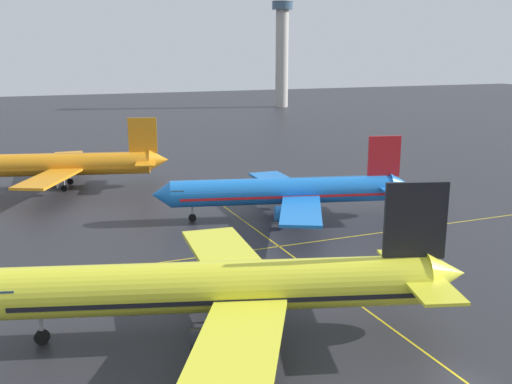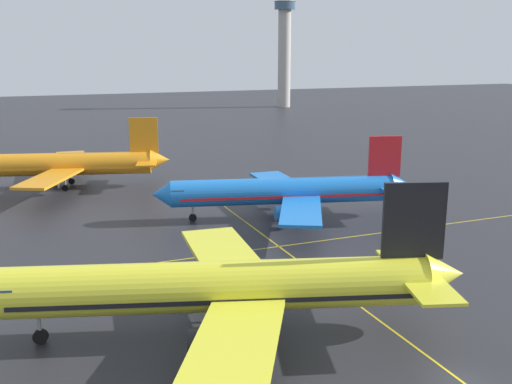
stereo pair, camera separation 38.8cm
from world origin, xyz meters
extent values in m
plane|color=#28282D|center=(0.00, 0.00, 0.00)|extent=(600.00, 600.00, 0.00)
cylinder|color=yellow|center=(-13.97, 12.78, 4.36)|extent=(33.70, 13.92, 4.04)
cone|color=yellow|center=(3.91, 7.25, 4.79)|extent=(4.39, 4.67, 3.84)
cube|color=black|center=(1.27, 8.06, 9.36)|extent=(4.99, 1.88, 6.38)
cube|color=yellow|center=(2.72, 10.95, 4.79)|extent=(4.89, 6.29, 0.26)
cube|color=yellow|center=(0.83, 4.86, 4.79)|extent=(4.89, 6.29, 0.26)
cube|color=yellow|center=(-10.28, 21.10, 3.72)|extent=(6.95, 16.39, 0.43)
cube|color=yellow|center=(-15.63, 3.83, 3.72)|extent=(12.61, 16.62, 0.43)
cylinder|color=black|center=(-12.54, 18.13, 2.34)|extent=(4.11, 3.20, 2.23)
cylinder|color=black|center=(-15.81, 7.56, 2.34)|extent=(4.11, 3.20, 2.23)
cube|color=#385166|center=(-29.21, 17.50, 4.94)|extent=(2.93, 4.12, 0.74)
cube|color=black|center=(-13.97, 12.78, 3.85)|extent=(31.11, 13.16, 0.38)
cylinder|color=#99999E|center=(-27.18, 16.87, 1.75)|extent=(0.30, 0.30, 1.75)
cylinder|color=black|center=(-27.18, 16.87, 0.58)|extent=(1.26, 0.80, 1.17)
cylinder|color=#99999E|center=(-11.12, 14.79, 1.75)|extent=(0.30, 0.30, 1.75)
cylinder|color=black|center=(-11.12, 14.79, 0.58)|extent=(1.26, 0.80, 1.17)
cylinder|color=#99999E|center=(-12.76, 9.51, 1.75)|extent=(0.30, 0.30, 1.75)
cylinder|color=black|center=(-12.76, 9.51, 0.58)|extent=(1.26, 0.80, 1.17)
cylinder|color=blue|center=(5.39, 42.17, 3.91)|extent=(30.38, 11.34, 3.62)
cone|color=blue|center=(-10.54, 46.41, 3.91)|extent=(3.31, 4.06, 3.55)
cone|color=blue|center=(21.59, 37.86, 4.29)|extent=(3.83, 4.11, 3.44)
cube|color=red|center=(19.19, 38.50, 8.38)|extent=(4.51, 1.51, 5.71)
cube|color=blue|center=(20.39, 41.14, 4.29)|extent=(4.22, 5.57, 0.23)
cube|color=blue|center=(18.92, 35.62, 4.29)|extent=(4.22, 5.57, 0.23)
cube|color=blue|center=(8.39, 49.75, 3.33)|extent=(5.67, 14.52, 0.38)
cube|color=blue|center=(4.22, 34.11, 3.33)|extent=(10.88, 14.98, 0.38)
cylinder|color=blue|center=(6.48, 47.01, 2.10)|extent=(3.64, 2.77, 2.00)
cylinder|color=blue|center=(3.93, 37.44, 2.10)|extent=(3.64, 2.77, 2.00)
cube|color=#385166|center=(-8.42, 45.85, 4.43)|extent=(2.51, 3.66, 0.67)
cube|color=red|center=(5.39, 42.17, 3.45)|extent=(28.04, 10.75, 0.34)
cylinder|color=#99999E|center=(-6.58, 45.36, 1.57)|extent=(0.27, 0.27, 1.57)
cylinder|color=black|center=(-6.58, 45.36, 0.52)|extent=(1.12, 0.68, 1.05)
cylinder|color=#99999E|center=(7.86, 44.08, 1.57)|extent=(0.27, 0.27, 1.57)
cylinder|color=black|center=(7.86, 44.08, 0.52)|extent=(1.12, 0.68, 1.05)
cylinder|color=#99999E|center=(6.59, 39.29, 1.57)|extent=(0.27, 0.27, 1.57)
cylinder|color=black|center=(6.59, 39.29, 0.52)|extent=(1.12, 0.68, 1.05)
cylinder|color=orange|center=(-22.47, 73.38, 4.08)|extent=(31.68, 12.14, 3.78)
cone|color=orange|center=(-5.60, 68.71, 4.48)|extent=(4.03, 4.31, 3.59)
cube|color=orange|center=(-8.09, 69.40, 8.75)|extent=(4.70, 1.62, 5.97)
cube|color=orange|center=(-6.82, 72.14, 4.48)|extent=(4.45, 5.83, 0.24)
cube|color=orange|center=(-8.41, 66.39, 4.48)|extent=(4.45, 5.83, 0.24)
cube|color=orange|center=(-19.25, 81.26, 3.48)|extent=(6.07, 15.21, 0.40)
cube|color=orange|center=(-23.77, 64.97, 3.48)|extent=(11.47, 15.62, 0.40)
cylinder|color=#333338|center=(-21.28, 78.42, 2.19)|extent=(3.82, 2.92, 2.09)
cylinder|color=#333338|center=(-24.04, 68.45, 2.19)|extent=(3.82, 2.92, 2.09)
cube|color=orange|center=(-22.47, 73.38, 3.61)|extent=(29.24, 11.50, 0.36)
cylinder|color=#99999E|center=(-19.86, 75.34, 1.64)|extent=(0.28, 0.28, 1.64)
cylinder|color=black|center=(-19.86, 75.34, 0.55)|extent=(1.17, 0.72, 1.09)
cylinder|color=#99999E|center=(-21.24, 70.36, 1.64)|extent=(0.28, 0.28, 1.64)
cylinder|color=black|center=(-21.24, 70.36, 0.55)|extent=(1.17, 0.72, 1.09)
cube|color=yellow|center=(0.00, 31.36, 0.00)|extent=(138.89, 0.20, 0.01)
cube|color=yellow|center=(0.00, 14.68, 0.00)|extent=(0.20, 73.38, 0.01)
cylinder|color=#ADA89E|center=(75.44, 194.51, 19.48)|extent=(5.20, 5.20, 38.96)
cylinder|color=#385166|center=(75.44, 194.51, 40.56)|extent=(8.40, 8.40, 3.20)
camera|label=1|loc=(-27.46, -28.39, 22.53)|focal=40.88mm
camera|label=2|loc=(-27.10, -28.53, 22.53)|focal=40.88mm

